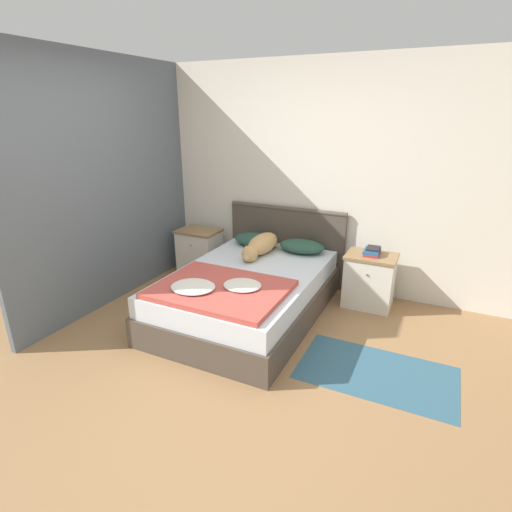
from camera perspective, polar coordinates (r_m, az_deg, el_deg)
name	(u,v)px	position (r m, az deg, el deg)	size (l,w,h in m)	color
ground_plane	(202,371)	(3.42, -7.67, -15.95)	(16.00, 16.00, 0.00)	#997047
wall_back	(298,177)	(4.74, 6.00, 11.13)	(9.00, 0.06, 2.55)	silver
wall_side_left	(123,181)	(4.69, -18.41, 10.14)	(0.06, 3.10, 2.55)	slate
bed	(247,294)	(4.10, -1.24, -5.43)	(1.37, 2.03, 0.48)	#4C4238
headboard	(286,242)	(4.89, 4.26, 1.97)	(1.45, 0.06, 0.93)	#4C4238
nightstand_left	(200,251)	(5.20, -8.04, 0.65)	(0.52, 0.40, 0.58)	silver
nightstand_right	(369,280)	(4.45, 15.86, -3.36)	(0.52, 0.40, 0.58)	silver
pillow_left	(255,239)	(4.77, -0.09, 2.38)	(0.52, 0.34, 0.14)	#284C3D
pillow_right	(302,246)	(4.56, 6.56, 1.39)	(0.52, 0.34, 0.14)	#284C3D
quilt	(219,289)	(3.57, -5.27, -4.66)	(1.15, 0.89, 0.08)	#BC4C42
dog	(261,245)	(4.47, 0.74, 1.57)	(0.26, 0.83, 0.21)	tan
book_stack	(372,251)	(4.35, 16.27, 0.65)	(0.17, 0.23, 0.08)	#AD2D28
rug	(376,373)	(3.51, 16.81, -15.67)	(1.23, 0.72, 0.00)	#335B70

